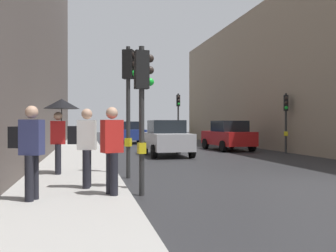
{
  "coord_description": "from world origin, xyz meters",
  "views": [
    {
      "loc": [
        -5.86,
        -8.57,
        1.6
      ],
      "look_at": [
        -2.24,
        7.71,
        1.48
      ],
      "focal_mm": 39.63,
      "sensor_mm": 36.0,
      "label": 1
    }
  ],
  "objects_px": {
    "traffic_light_near_right": "(129,87)",
    "car_silver_hatchback": "(167,138)",
    "pedestrian_in_red_jacket": "(112,147)",
    "car_red_sedan": "(228,135)",
    "traffic_light_near_left": "(143,93)",
    "pedestrian_with_black_backpack": "(85,143)",
    "pedestrian_with_grey_backpack": "(29,147)",
    "traffic_light_mid_street": "(286,112)",
    "pedestrian_with_umbrella": "(61,115)",
    "car_yellow_taxi": "(164,130)",
    "traffic_light_far_median": "(178,110)",
    "car_blue_van": "(131,132)"
  },
  "relations": [
    {
      "from": "traffic_light_mid_street",
      "to": "car_red_sedan",
      "type": "xyz_separation_m",
      "value": [
        -2.16,
        2.87,
        -1.35
      ]
    },
    {
      "from": "traffic_light_near_right",
      "to": "car_silver_hatchback",
      "type": "distance_m",
      "value": 7.93
    },
    {
      "from": "pedestrian_with_umbrella",
      "to": "pedestrian_in_red_jacket",
      "type": "xyz_separation_m",
      "value": [
        1.22,
        -3.42,
        -0.71
      ]
    },
    {
      "from": "car_silver_hatchback",
      "to": "traffic_light_near_left",
      "type": "bearing_deg",
      "value": -105.32
    },
    {
      "from": "traffic_light_near_right",
      "to": "pedestrian_with_black_backpack",
      "type": "height_order",
      "value": "traffic_light_near_right"
    },
    {
      "from": "traffic_light_mid_street",
      "to": "car_red_sedan",
      "type": "height_order",
      "value": "traffic_light_mid_street"
    },
    {
      "from": "traffic_light_mid_street",
      "to": "pedestrian_with_grey_backpack",
      "type": "height_order",
      "value": "traffic_light_mid_street"
    },
    {
      "from": "car_red_sedan",
      "to": "pedestrian_with_grey_backpack",
      "type": "distance_m",
      "value": 16.52
    },
    {
      "from": "car_red_sedan",
      "to": "pedestrian_in_red_jacket",
      "type": "bearing_deg",
      "value": -120.31
    },
    {
      "from": "traffic_light_near_left",
      "to": "traffic_light_mid_street",
      "type": "height_order",
      "value": "traffic_light_near_left"
    },
    {
      "from": "car_red_sedan",
      "to": "car_silver_hatchback",
      "type": "height_order",
      "value": "same"
    },
    {
      "from": "car_red_sedan",
      "to": "pedestrian_with_black_backpack",
      "type": "xyz_separation_m",
      "value": [
        -8.36,
        -12.44,
        0.29
      ]
    },
    {
      "from": "pedestrian_with_umbrella",
      "to": "traffic_light_far_median",
      "type": "bearing_deg",
      "value": 64.73
    },
    {
      "from": "car_yellow_taxi",
      "to": "car_red_sedan",
      "type": "bearing_deg",
      "value": -88.75
    },
    {
      "from": "traffic_light_mid_street",
      "to": "car_blue_van",
      "type": "xyz_separation_m",
      "value": [
        -6.95,
        12.02,
        -1.35
      ]
    },
    {
      "from": "pedestrian_in_red_jacket",
      "to": "car_red_sedan",
      "type": "bearing_deg",
      "value": 59.69
    },
    {
      "from": "traffic_light_far_median",
      "to": "car_yellow_taxi",
      "type": "distance_m",
      "value": 11.48
    },
    {
      "from": "car_red_sedan",
      "to": "pedestrian_with_grey_backpack",
      "type": "relative_size",
      "value": 2.42
    },
    {
      "from": "car_silver_hatchback",
      "to": "pedestrian_with_black_backpack",
      "type": "relative_size",
      "value": 2.38
    },
    {
      "from": "pedestrian_in_red_jacket",
      "to": "car_blue_van",
      "type": "bearing_deg",
      "value": 82.34
    },
    {
      "from": "traffic_light_near_left",
      "to": "car_silver_hatchback",
      "type": "distance_m",
      "value": 10.35
    },
    {
      "from": "traffic_light_near_right",
      "to": "car_red_sedan",
      "type": "height_order",
      "value": "traffic_light_near_right"
    },
    {
      "from": "car_yellow_taxi",
      "to": "pedestrian_with_umbrella",
      "type": "height_order",
      "value": "pedestrian_with_umbrella"
    },
    {
      "from": "traffic_light_near_right",
      "to": "pedestrian_with_grey_backpack",
      "type": "bearing_deg",
      "value": -123.08
    },
    {
      "from": "traffic_light_far_median",
      "to": "car_silver_hatchback",
      "type": "bearing_deg",
      "value": -107.72
    },
    {
      "from": "traffic_light_near_right",
      "to": "car_silver_hatchback",
      "type": "relative_size",
      "value": 0.91
    },
    {
      "from": "car_red_sedan",
      "to": "pedestrian_with_grey_backpack",
      "type": "xyz_separation_m",
      "value": [
        -9.37,
        -13.6,
        0.29
      ]
    },
    {
      "from": "pedestrian_with_umbrella",
      "to": "pedestrian_with_grey_backpack",
      "type": "bearing_deg",
      "value": -95.11
    },
    {
      "from": "car_red_sedan",
      "to": "car_blue_van",
      "type": "xyz_separation_m",
      "value": [
        -4.79,
        9.15,
        0.0
      ]
    },
    {
      "from": "traffic_light_mid_street",
      "to": "pedestrian_with_umbrella",
      "type": "relative_size",
      "value": 1.51
    },
    {
      "from": "traffic_light_near_left",
      "to": "traffic_light_near_right",
      "type": "bearing_deg",
      "value": 90.08
    },
    {
      "from": "traffic_light_far_median",
      "to": "pedestrian_with_black_backpack",
      "type": "xyz_separation_m",
      "value": [
        -6.71,
        -18.13,
        -1.47
      ]
    },
    {
      "from": "traffic_light_mid_street",
      "to": "car_silver_hatchback",
      "type": "relative_size",
      "value": 0.77
    },
    {
      "from": "traffic_light_mid_street",
      "to": "car_blue_van",
      "type": "relative_size",
      "value": 0.75
    },
    {
      "from": "car_yellow_taxi",
      "to": "pedestrian_with_black_backpack",
      "type": "height_order",
      "value": "pedestrian_with_black_backpack"
    },
    {
      "from": "traffic_light_far_median",
      "to": "car_yellow_taxi",
      "type": "bearing_deg",
      "value": 83.49
    },
    {
      "from": "traffic_light_far_median",
      "to": "car_red_sedan",
      "type": "relative_size",
      "value": 0.89
    },
    {
      "from": "traffic_light_far_median",
      "to": "car_blue_van",
      "type": "relative_size",
      "value": 0.89
    },
    {
      "from": "car_yellow_taxi",
      "to": "pedestrian_with_black_backpack",
      "type": "bearing_deg",
      "value": -105.21
    },
    {
      "from": "car_red_sedan",
      "to": "pedestrian_with_black_backpack",
      "type": "distance_m",
      "value": 14.99
    },
    {
      "from": "traffic_light_far_median",
      "to": "pedestrian_with_umbrella",
      "type": "bearing_deg",
      "value": -115.27
    },
    {
      "from": "pedestrian_in_red_jacket",
      "to": "pedestrian_with_black_backpack",
      "type": "bearing_deg",
      "value": 119.48
    },
    {
      "from": "pedestrian_with_grey_backpack",
      "to": "pedestrian_with_black_backpack",
      "type": "relative_size",
      "value": 1.0
    },
    {
      "from": "traffic_light_mid_street",
      "to": "pedestrian_with_black_backpack",
      "type": "relative_size",
      "value": 1.82
    },
    {
      "from": "car_silver_hatchback",
      "to": "pedestrian_with_umbrella",
      "type": "bearing_deg",
      "value": -123.32
    },
    {
      "from": "traffic_light_near_right",
      "to": "car_silver_hatchback",
      "type": "height_order",
      "value": "traffic_light_near_right"
    },
    {
      "from": "traffic_light_near_left",
      "to": "traffic_light_near_right",
      "type": "distance_m",
      "value": 2.68
    },
    {
      "from": "pedestrian_with_umbrella",
      "to": "pedestrian_with_black_backpack",
      "type": "xyz_separation_m",
      "value": [
        0.68,
        -2.47,
        -0.68
      ]
    },
    {
      "from": "car_yellow_taxi",
      "to": "pedestrian_in_red_jacket",
      "type": "height_order",
      "value": "pedestrian_in_red_jacket"
    },
    {
      "from": "car_yellow_taxi",
      "to": "pedestrian_with_black_backpack",
      "type": "relative_size",
      "value": 2.38
    }
  ]
}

